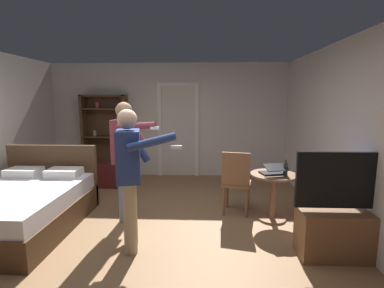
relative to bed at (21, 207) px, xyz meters
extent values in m
plane|color=olive|center=(1.71, -0.21, -0.30)|extent=(6.75, 6.75, 0.00)
cube|color=beige|center=(1.71, 2.92, 0.98)|extent=(5.54, 0.12, 2.56)
cube|color=beige|center=(4.42, -0.21, 0.98)|extent=(0.12, 6.38, 2.56)
cube|color=white|center=(1.50, 2.84, 0.72)|extent=(0.08, 0.08, 2.05)
cube|color=white|center=(2.35, 2.84, 0.72)|extent=(0.08, 0.08, 2.05)
cube|color=white|center=(1.93, 2.84, 1.79)|extent=(0.93, 0.08, 0.08)
cube|color=#4C331E|center=(0.00, -0.08, -0.13)|extent=(1.47, 2.00, 0.35)
cube|color=white|center=(0.00, -0.08, 0.16)|extent=(1.41, 1.94, 0.22)
cube|color=#4C331E|center=(0.00, 0.88, 0.21)|extent=(1.47, 0.08, 1.02)
cube|color=white|center=(-0.32, 0.62, 0.33)|extent=(0.50, 0.34, 0.12)
cube|color=white|center=(0.32, 0.62, 0.33)|extent=(0.50, 0.34, 0.12)
cube|color=#4C331E|center=(-0.17, 2.66, 0.63)|extent=(0.06, 0.32, 1.86)
cube|color=#4C331E|center=(0.76, 2.66, 0.63)|extent=(0.06, 0.32, 1.86)
cube|color=#4C331E|center=(0.29, 2.66, 1.53)|extent=(1.00, 0.32, 0.04)
cube|color=#4C331E|center=(0.29, 2.81, 0.63)|extent=(1.00, 0.02, 1.86)
cube|color=#4C331E|center=(0.29, 2.66, 0.01)|extent=(0.94, 0.32, 0.03)
cylinder|color=#50A038|center=(0.52, 2.66, 0.09)|extent=(0.08, 0.08, 0.14)
cube|color=#4C331E|center=(0.29, 2.66, 0.63)|extent=(0.94, 0.32, 0.03)
cylinder|color=#9E9F81|center=(0.06, 2.66, 0.70)|extent=(0.07, 0.07, 0.12)
cube|color=#4C331E|center=(0.29, 2.66, 1.24)|extent=(0.94, 0.32, 0.03)
cylinder|color=#B13F43|center=(0.15, 2.66, 1.32)|extent=(0.08, 0.08, 0.13)
cube|color=brown|center=(4.06, -0.58, -0.03)|extent=(0.93, 0.40, 0.54)
cube|color=black|center=(4.06, -0.60, 0.60)|extent=(1.07, 0.05, 0.62)
cube|color=blue|center=(4.06, -0.57, 0.60)|extent=(1.01, 0.01, 0.56)
cylinder|color=brown|center=(3.53, 0.41, 0.03)|extent=(0.08, 0.08, 0.67)
cylinder|color=brown|center=(3.53, 0.41, -0.29)|extent=(0.40, 0.40, 0.03)
cylinder|color=brown|center=(3.53, 0.41, 0.38)|extent=(0.67, 0.67, 0.03)
cube|color=black|center=(3.50, 0.41, 0.41)|extent=(0.36, 0.29, 0.02)
cube|color=black|center=(3.53, 0.29, 0.52)|extent=(0.36, 0.27, 0.07)
cube|color=#274355|center=(3.52, 0.30, 0.52)|extent=(0.32, 0.23, 0.06)
cylinder|color=#2B3021|center=(3.67, 0.33, 0.49)|extent=(0.06, 0.06, 0.18)
cylinder|color=#2B3021|center=(3.67, 0.33, 0.60)|extent=(0.03, 0.03, 0.04)
cylinder|color=brown|center=(3.23, 0.79, -0.08)|extent=(0.04, 0.04, 0.45)
cylinder|color=brown|center=(2.90, 0.87, -0.08)|extent=(0.04, 0.04, 0.45)
cylinder|color=brown|center=(3.15, 0.46, -0.08)|extent=(0.04, 0.04, 0.45)
cylinder|color=brown|center=(2.82, 0.54, -0.08)|extent=(0.04, 0.04, 0.45)
cube|color=brown|center=(3.03, 0.67, 0.17)|extent=(0.50, 0.50, 0.04)
cube|color=brown|center=(2.99, 0.50, 0.44)|extent=(0.42, 0.13, 0.50)
cylinder|color=tan|center=(1.63, -0.39, 0.11)|extent=(0.15, 0.15, 0.83)
cylinder|color=tan|center=(1.67, -0.60, 0.11)|extent=(0.15, 0.15, 0.83)
cube|color=navy|center=(1.65, -0.50, 0.83)|extent=(0.33, 0.43, 0.59)
sphere|color=#D8AD8C|center=(1.65, -0.50, 1.25)|extent=(0.23, 0.23, 0.23)
cylinder|color=navy|center=(1.70, -0.26, 0.93)|extent=(0.34, 0.15, 0.48)
cylinder|color=navy|center=(1.95, -0.66, 1.01)|extent=(0.54, 0.20, 0.20)
cube|color=white|center=(2.22, -0.63, 0.95)|extent=(0.12, 0.06, 0.04)
cylinder|color=slate|center=(1.39, 0.49, 0.13)|extent=(0.15, 0.15, 0.87)
cylinder|color=slate|center=(1.36, 0.26, 0.13)|extent=(0.15, 0.15, 0.87)
cube|color=brown|center=(1.37, 0.37, 0.87)|extent=(0.31, 0.45, 0.61)
sphere|color=#936B4C|center=(1.37, 0.37, 1.31)|extent=(0.24, 0.24, 0.24)
cylinder|color=brown|center=(1.49, 0.59, 0.98)|extent=(0.35, 0.13, 0.50)
cylinder|color=brown|center=(1.61, 0.11, 1.11)|extent=(0.54, 0.16, 0.13)
cube|color=white|center=(1.87, 0.05, 1.09)|extent=(0.12, 0.05, 0.04)
cube|color=#4C1919|center=(0.65, 1.91, -0.07)|extent=(0.62, 0.34, 0.47)
camera|label=1|loc=(2.51, -3.70, 1.48)|focal=27.04mm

